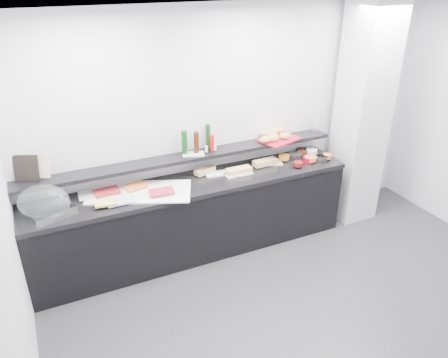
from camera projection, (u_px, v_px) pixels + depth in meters
name	position (u px, v px, depth m)	size (l,w,h in m)	color
ground	(334.00, 330.00, 4.02)	(5.00, 5.00, 0.00)	#2D2D30
back_wall	(239.00, 126.00, 5.05)	(5.00, 0.02, 2.70)	silver
ceiling	(381.00, 21.00, 2.82)	(5.00, 5.00, 0.00)	white
column	(362.00, 117.00, 5.33)	(0.50, 0.50, 2.70)	silver
buffet_cabinet	(195.00, 220.00, 4.95)	(3.60, 0.60, 0.85)	black
counter_top	(194.00, 184.00, 4.75)	(3.62, 0.62, 0.05)	black
wall_shelf	(187.00, 157.00, 4.78)	(3.60, 0.25, 0.04)	black
cloche_base	(51.00, 210.00, 4.17)	(0.40, 0.26, 0.04)	silver
cloche_dome	(44.00, 202.00, 4.09)	(0.48, 0.32, 0.34)	white
linen_runner	(140.00, 192.00, 4.53)	(1.05, 0.50, 0.01)	white
platter_meat_a	(95.00, 193.00, 4.47)	(0.33, 0.22, 0.01)	silver
food_meat_a	(107.00, 191.00, 4.46)	(0.25, 0.16, 0.02)	maroon
platter_salmon	(131.00, 186.00, 4.61)	(0.33, 0.22, 0.01)	white
food_salmon	(136.00, 186.00, 4.57)	(0.24, 0.15, 0.02)	orange
platter_cheese	(121.00, 200.00, 4.33)	(0.28, 0.19, 0.01)	silver
food_cheese	(106.00, 203.00, 4.25)	(0.21, 0.13, 0.02)	#E9D05A
platter_meat_b	(171.00, 190.00, 4.53)	(0.31, 0.21, 0.01)	white
food_meat_b	(161.00, 192.00, 4.46)	(0.25, 0.16, 0.02)	maroon
sandwich_plate_left	(219.00, 173.00, 4.92)	(0.32, 0.14, 0.01)	white
sandwich_food_left	(205.00, 170.00, 4.91)	(0.25, 0.10, 0.06)	tan
tongs_left	(214.00, 175.00, 4.85)	(0.01, 0.01, 0.16)	silver
sandwich_plate_mid	(239.00, 174.00, 4.91)	(0.31, 0.13, 0.01)	white
sandwich_food_mid	(239.00, 170.00, 4.90)	(0.29, 0.11, 0.06)	#E3BB77
tongs_mid	(233.00, 177.00, 4.82)	(0.01, 0.01, 0.16)	silver
sandwich_plate_right	(267.00, 163.00, 5.18)	(0.34, 0.15, 0.01)	white
sandwich_food_right	(265.00, 162.00, 5.11)	(0.29, 0.11, 0.06)	tan
tongs_right	(258.00, 166.00, 5.09)	(0.01, 0.01, 0.16)	#A9ACAF
bowl_glass_fruit	(295.00, 156.00, 5.29)	(0.17, 0.17, 0.07)	silver
fill_glass_fruit	(284.00, 157.00, 5.24)	(0.13, 0.13, 0.05)	orange
bowl_black_jam	(302.00, 152.00, 5.42)	(0.15, 0.15, 0.07)	black
fill_black_jam	(302.00, 153.00, 5.36)	(0.10, 0.10, 0.05)	#551B0C
bowl_glass_cream	(311.00, 151.00, 5.44)	(0.18, 0.18, 0.07)	silver
fill_glass_cream	(311.00, 151.00, 5.39)	(0.14, 0.14, 0.05)	white
bowl_red_jam	(308.00, 160.00, 5.19)	(0.12, 0.12, 0.07)	maroon
fill_red_jam	(298.00, 164.00, 5.06)	(0.11, 0.11, 0.05)	#62110E
bowl_glass_salmon	(320.00, 159.00, 5.22)	(0.16, 0.16, 0.07)	white
fill_glass_salmon	(311.00, 159.00, 5.19)	(0.14, 0.14, 0.05)	#D85435
bowl_black_fruit	(322.00, 158.00, 5.23)	(0.13, 0.13, 0.07)	black
fill_black_fruit	(327.00, 156.00, 5.26)	(0.11, 0.11, 0.05)	orange
framed_print	(26.00, 168.00, 4.16)	(0.23, 0.02, 0.26)	black
print_art	(41.00, 167.00, 4.19)	(0.17, 0.00, 0.22)	#CCAB93
condiment_tray	(193.00, 154.00, 4.79)	(0.24, 0.14, 0.01)	silver
bottle_green_a	(184.00, 142.00, 4.73)	(0.06, 0.06, 0.26)	#103B15
bottle_brown	(196.00, 142.00, 4.76)	(0.06, 0.06, 0.24)	#361A09
bottle_green_b	(208.00, 136.00, 4.87)	(0.05, 0.05, 0.28)	#103D11
bottle_hot	(212.00, 143.00, 4.83)	(0.05, 0.05, 0.18)	#BB0D10
shaker_salt	(215.00, 147.00, 4.86)	(0.04, 0.04, 0.07)	white
shaker_pepper	(206.00, 149.00, 4.81)	(0.03, 0.03, 0.07)	silver
bread_tray	(279.00, 139.00, 5.17)	(0.46, 0.32, 0.02)	#A51128
bread_roll_nw	(265.00, 133.00, 5.21)	(0.16, 0.10, 0.08)	#AF8D42
bread_roll_n	(274.00, 132.00, 5.26)	(0.12, 0.08, 0.08)	tan
bread_roll_ne	(279.00, 131.00, 5.30)	(0.13, 0.08, 0.08)	tan
bread_roll_sw	(265.00, 139.00, 5.03)	(0.15, 0.10, 0.08)	#CB874D
bread_roll_s	(274.00, 138.00, 5.06)	(0.13, 0.08, 0.08)	tan
bread_roll_se	(285.00, 136.00, 5.14)	(0.15, 0.09, 0.08)	tan
bread_roll_mide	(272.00, 135.00, 5.15)	(0.14, 0.09, 0.08)	#AE8A42
carafe	(317.00, 121.00, 5.36)	(0.09, 0.09, 0.30)	white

